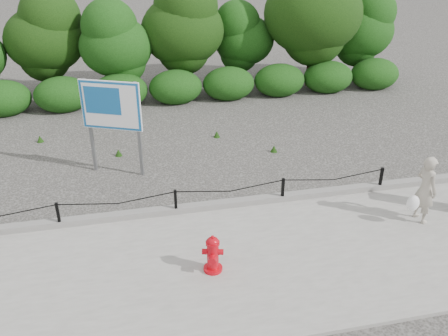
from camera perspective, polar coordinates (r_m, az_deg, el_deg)
The scene contains 8 objects.
ground at distance 10.80m, azimuth -5.75°, elevation -5.80°, with size 90.00×90.00×0.00m, color #2D2B28.
sidewalk at distance 9.17m, azimuth -4.13°, elevation -12.27°, with size 14.00×4.00×0.08m, color gray.
curb at distance 10.76m, azimuth -5.82°, elevation -4.99°, with size 14.00×0.22×0.14m, color slate.
chain_barrier at distance 10.56m, azimuth -5.86°, elevation -3.72°, with size 10.06×0.06×0.60m.
treeline at distance 18.27m, azimuth -7.49°, elevation 16.54°, with size 20.31×3.71×5.20m.
fire_hydrant at distance 8.88m, azimuth -1.36°, elevation -10.34°, with size 0.44×0.45×0.77m.
pedestrian at distance 10.96m, azimuth 23.01°, elevation -2.46°, with size 0.71×0.61×1.53m.
advertising_sign at distance 12.17m, azimuth -13.43°, elevation 6.83°, with size 1.45×0.72×2.51m.
Camera 1 is at (-0.89, -9.03, 5.85)m, focal length 38.00 mm.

